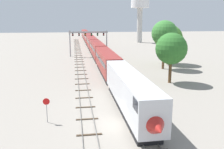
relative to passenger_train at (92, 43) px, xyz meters
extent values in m
plane|color=gray|center=(-2.00, -69.29, -2.61)|extent=(400.00, 400.00, 0.00)
cube|color=slate|center=(-0.72, -9.29, -2.53)|extent=(0.07, 200.00, 0.16)
cube|color=slate|center=(0.72, -9.29, -2.53)|extent=(0.07, 200.00, 0.16)
cube|color=#473828|center=(0.00, -71.29, -2.56)|extent=(2.60, 0.24, 0.10)
cube|color=#473828|center=(0.00, -67.29, -2.56)|extent=(2.60, 0.24, 0.10)
cube|color=#473828|center=(0.00, -63.29, -2.56)|extent=(2.60, 0.24, 0.10)
cube|color=#473828|center=(0.00, -59.29, -2.56)|extent=(2.60, 0.24, 0.10)
cube|color=#473828|center=(0.00, -55.29, -2.56)|extent=(2.60, 0.24, 0.10)
cube|color=#473828|center=(0.00, -51.29, -2.56)|extent=(2.60, 0.24, 0.10)
cube|color=#473828|center=(0.00, -47.29, -2.56)|extent=(2.60, 0.24, 0.10)
cube|color=#473828|center=(0.00, -43.29, -2.56)|extent=(2.60, 0.24, 0.10)
cube|color=#473828|center=(0.00, -39.29, -2.56)|extent=(2.60, 0.24, 0.10)
cube|color=#473828|center=(0.00, -35.29, -2.56)|extent=(2.60, 0.24, 0.10)
cube|color=#473828|center=(0.00, -31.29, -2.56)|extent=(2.60, 0.24, 0.10)
cube|color=#473828|center=(0.00, -27.29, -2.56)|extent=(2.60, 0.24, 0.10)
cube|color=#473828|center=(0.00, -23.29, -2.56)|extent=(2.60, 0.24, 0.10)
cube|color=#473828|center=(0.00, -19.29, -2.56)|extent=(2.60, 0.24, 0.10)
cube|color=#473828|center=(0.00, -15.29, -2.56)|extent=(2.60, 0.24, 0.10)
cube|color=#473828|center=(0.00, -11.29, -2.56)|extent=(2.60, 0.24, 0.10)
cube|color=#473828|center=(0.00, -7.29, -2.56)|extent=(2.60, 0.24, 0.10)
cube|color=#473828|center=(0.00, -3.29, -2.56)|extent=(2.60, 0.24, 0.10)
cube|color=#473828|center=(0.00, 0.71, -2.56)|extent=(2.60, 0.24, 0.10)
cube|color=#473828|center=(0.00, 4.71, -2.56)|extent=(2.60, 0.24, 0.10)
cube|color=#473828|center=(0.00, 8.71, -2.56)|extent=(2.60, 0.24, 0.10)
cube|color=#473828|center=(0.00, 12.71, -2.56)|extent=(2.60, 0.24, 0.10)
cube|color=#473828|center=(0.00, 16.71, -2.56)|extent=(2.60, 0.24, 0.10)
cube|color=#473828|center=(0.00, 20.71, -2.56)|extent=(2.60, 0.24, 0.10)
cube|color=#473828|center=(0.00, 24.71, -2.56)|extent=(2.60, 0.24, 0.10)
cube|color=#473828|center=(0.00, 28.71, -2.56)|extent=(2.60, 0.24, 0.10)
cube|color=#473828|center=(0.00, 32.71, -2.56)|extent=(2.60, 0.24, 0.10)
cube|color=#473828|center=(0.00, 36.71, -2.56)|extent=(2.60, 0.24, 0.10)
cube|color=#473828|center=(0.00, 40.71, -2.56)|extent=(2.60, 0.24, 0.10)
cube|color=#473828|center=(0.00, 44.71, -2.56)|extent=(2.60, 0.24, 0.10)
cube|color=#473828|center=(0.00, 48.71, -2.56)|extent=(2.60, 0.24, 0.10)
cube|color=#473828|center=(0.00, 52.71, -2.56)|extent=(2.60, 0.24, 0.10)
cube|color=#473828|center=(0.00, 56.71, -2.56)|extent=(2.60, 0.24, 0.10)
cube|color=#473828|center=(0.00, 60.71, -2.56)|extent=(2.60, 0.24, 0.10)
cube|color=#473828|center=(0.00, 64.71, -2.56)|extent=(2.60, 0.24, 0.10)
cube|color=#473828|center=(0.00, 68.71, -2.56)|extent=(2.60, 0.24, 0.10)
cube|color=#473828|center=(0.00, 72.71, -2.56)|extent=(2.60, 0.24, 0.10)
cube|color=#473828|center=(0.00, 76.71, -2.56)|extent=(2.60, 0.24, 0.10)
cube|color=#473828|center=(0.00, 80.71, -2.56)|extent=(2.60, 0.24, 0.10)
cube|color=#473828|center=(0.00, 84.71, -2.56)|extent=(2.60, 0.24, 0.10)
cube|color=#473828|center=(0.00, 88.71, -2.56)|extent=(2.60, 0.24, 0.10)
cube|color=slate|center=(-6.22, -29.29, -2.53)|extent=(0.07, 160.00, 0.16)
cube|color=slate|center=(-4.78, -29.29, -2.53)|extent=(0.07, 160.00, 0.16)
cube|color=#473828|center=(-5.50, -71.29, -2.56)|extent=(2.60, 0.24, 0.10)
cube|color=#473828|center=(-5.50, -67.29, -2.56)|extent=(2.60, 0.24, 0.10)
cube|color=#473828|center=(-5.50, -63.29, -2.56)|extent=(2.60, 0.24, 0.10)
cube|color=#473828|center=(-5.50, -59.29, -2.56)|extent=(2.60, 0.24, 0.10)
cube|color=#473828|center=(-5.50, -55.29, -2.56)|extent=(2.60, 0.24, 0.10)
cube|color=#473828|center=(-5.50, -51.29, -2.56)|extent=(2.60, 0.24, 0.10)
cube|color=#473828|center=(-5.50, -47.29, -2.56)|extent=(2.60, 0.24, 0.10)
cube|color=#473828|center=(-5.50, -43.29, -2.56)|extent=(2.60, 0.24, 0.10)
cube|color=#473828|center=(-5.50, -39.29, -2.56)|extent=(2.60, 0.24, 0.10)
cube|color=#473828|center=(-5.50, -35.29, -2.56)|extent=(2.60, 0.24, 0.10)
cube|color=#473828|center=(-5.50, -31.29, -2.56)|extent=(2.60, 0.24, 0.10)
cube|color=#473828|center=(-5.50, -27.29, -2.56)|extent=(2.60, 0.24, 0.10)
cube|color=#473828|center=(-5.50, -23.29, -2.56)|extent=(2.60, 0.24, 0.10)
cube|color=#473828|center=(-5.50, -19.29, -2.56)|extent=(2.60, 0.24, 0.10)
cube|color=#473828|center=(-5.50, -15.29, -2.56)|extent=(2.60, 0.24, 0.10)
cube|color=#473828|center=(-5.50, -11.29, -2.56)|extent=(2.60, 0.24, 0.10)
cube|color=#473828|center=(-5.50, -7.29, -2.56)|extent=(2.60, 0.24, 0.10)
cube|color=#473828|center=(-5.50, -3.29, -2.56)|extent=(2.60, 0.24, 0.10)
cube|color=#473828|center=(-5.50, 0.71, -2.56)|extent=(2.60, 0.24, 0.10)
cube|color=#473828|center=(-5.50, 4.71, -2.56)|extent=(2.60, 0.24, 0.10)
cube|color=#473828|center=(-5.50, 8.71, -2.56)|extent=(2.60, 0.24, 0.10)
cube|color=#473828|center=(-5.50, 12.71, -2.56)|extent=(2.60, 0.24, 0.10)
cube|color=#473828|center=(-5.50, 16.71, -2.56)|extent=(2.60, 0.24, 0.10)
cube|color=#473828|center=(-5.50, 20.71, -2.56)|extent=(2.60, 0.24, 0.10)
cube|color=#473828|center=(-5.50, 24.71, -2.56)|extent=(2.60, 0.24, 0.10)
cube|color=#473828|center=(-5.50, 28.71, -2.56)|extent=(2.60, 0.24, 0.10)
cube|color=#473828|center=(-5.50, 32.71, -2.56)|extent=(2.60, 0.24, 0.10)
cube|color=#473828|center=(-5.50, 36.71, -2.56)|extent=(2.60, 0.24, 0.10)
cube|color=#473828|center=(-5.50, 40.71, -2.56)|extent=(2.60, 0.24, 0.10)
cube|color=#473828|center=(-5.50, 44.71, -2.56)|extent=(2.60, 0.24, 0.10)
cube|color=#473828|center=(-5.50, 48.71, -2.56)|extent=(2.60, 0.24, 0.10)
cube|color=silver|center=(0.00, -65.04, 0.29)|extent=(3.00, 20.50, 3.80)
cone|color=#B2231E|center=(0.00, -75.49, -0.11)|extent=(2.88, 2.60, 2.88)
cube|color=black|center=(0.00, -74.09, 1.43)|extent=(3.04, 1.80, 1.10)
cube|color=black|center=(0.00, -65.04, -2.11)|extent=(2.52, 18.45, 1.00)
cube|color=maroon|center=(0.00, -43.55, 0.29)|extent=(3.00, 20.50, 3.80)
cube|color=black|center=(0.00, -43.55, 0.69)|extent=(3.04, 18.86, 0.90)
cube|color=black|center=(0.00, -43.55, -2.11)|extent=(2.52, 18.45, 1.00)
cube|color=maroon|center=(0.00, -22.05, 0.29)|extent=(3.00, 20.50, 3.80)
cube|color=black|center=(0.00, -22.05, 0.69)|extent=(3.04, 18.86, 0.90)
cube|color=black|center=(0.00, -22.05, -2.11)|extent=(2.52, 18.45, 1.00)
cube|color=maroon|center=(0.00, -0.55, 0.29)|extent=(3.00, 20.50, 3.80)
cube|color=black|center=(0.00, -0.55, 0.69)|extent=(3.04, 18.86, 0.90)
cube|color=black|center=(0.00, -0.55, -2.11)|extent=(2.52, 18.45, 1.00)
cube|color=maroon|center=(0.00, 20.94, 0.29)|extent=(3.00, 20.50, 3.80)
cube|color=black|center=(0.00, 20.94, 0.69)|extent=(3.04, 18.86, 0.90)
cube|color=black|center=(0.00, 20.94, -2.11)|extent=(2.52, 18.45, 1.00)
cube|color=maroon|center=(0.00, 42.44, 0.29)|extent=(3.00, 20.50, 3.80)
cube|color=black|center=(0.00, 42.44, 0.69)|extent=(3.04, 18.86, 0.90)
cube|color=black|center=(0.00, 42.44, -2.11)|extent=(2.52, 18.45, 1.00)
cube|color=maroon|center=(0.00, 63.94, 0.29)|extent=(3.00, 20.50, 3.80)
cube|color=black|center=(0.00, 63.94, 0.69)|extent=(3.04, 18.86, 0.90)
cube|color=black|center=(0.00, 63.94, -2.11)|extent=(2.52, 18.45, 1.00)
cylinder|color=#999BA0|center=(-8.00, -17.20, 1.46)|extent=(0.36, 0.36, 8.14)
cylinder|color=#999BA0|center=(3.50, -17.20, 1.46)|extent=(0.36, 0.36, 8.14)
cube|color=#999BA0|center=(-2.25, -17.20, 4.93)|extent=(12.10, 0.36, 0.50)
cube|color=black|center=(-7.04, -17.15, 4.23)|extent=(0.44, 0.32, 0.90)
sphere|color=red|center=(-7.04, -17.34, 4.23)|extent=(0.28, 0.28, 0.28)
cube|color=black|center=(-5.12, -17.15, 4.23)|extent=(0.44, 0.32, 0.90)
sphere|color=red|center=(-5.12, -17.34, 4.23)|extent=(0.28, 0.28, 0.28)
cube|color=black|center=(-3.21, -17.15, 4.23)|extent=(0.44, 0.32, 0.90)
sphere|color=yellow|center=(-3.21, -17.34, 4.23)|extent=(0.28, 0.28, 0.28)
cube|color=black|center=(-1.29, -17.15, 4.23)|extent=(0.44, 0.32, 0.90)
sphere|color=green|center=(-1.29, -17.34, 4.23)|extent=(0.28, 0.28, 0.28)
cube|color=black|center=(0.62, -17.15, 4.23)|extent=(0.44, 0.32, 0.90)
sphere|color=green|center=(0.62, -17.34, 4.23)|extent=(0.28, 0.28, 0.28)
cube|color=black|center=(2.54, -17.15, 4.23)|extent=(0.44, 0.32, 0.90)
sphere|color=red|center=(2.54, -17.34, 4.23)|extent=(0.28, 0.28, 0.28)
cylinder|color=beige|center=(25.85, 26.09, 5.87)|extent=(2.60, 2.60, 16.97)
cylinder|color=white|center=(25.85, 26.09, 16.76)|extent=(8.91, 8.91, 4.81)
cylinder|color=gray|center=(-10.00, -67.43, -1.51)|extent=(0.08, 0.08, 2.20)
cylinder|color=red|center=(-10.00, -67.45, -0.11)|extent=(0.76, 0.03, 0.76)
cylinder|color=brown|center=(17.24, -34.32, -0.55)|extent=(0.56, 0.56, 4.12)
sphere|color=#427F2D|center=(17.24, -34.32, 3.99)|extent=(7.10, 7.10, 7.10)
cylinder|color=brown|center=(10.49, -52.62, -0.45)|extent=(0.56, 0.56, 4.33)
sphere|color=#2D6B28|center=(10.49, -52.62, 3.71)|extent=(5.69, 5.69, 5.69)
cylinder|color=brown|center=(13.86, -40.05, 0.51)|extent=(0.56, 0.56, 6.25)
sphere|color=#387A33|center=(13.86, -40.05, 5.71)|extent=(5.91, 5.91, 5.91)
camera|label=1|loc=(-6.69, -94.03, 8.84)|focal=39.05mm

